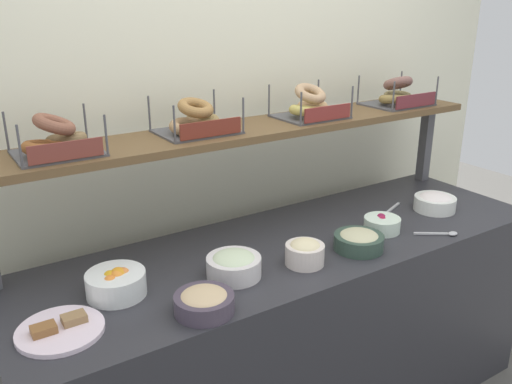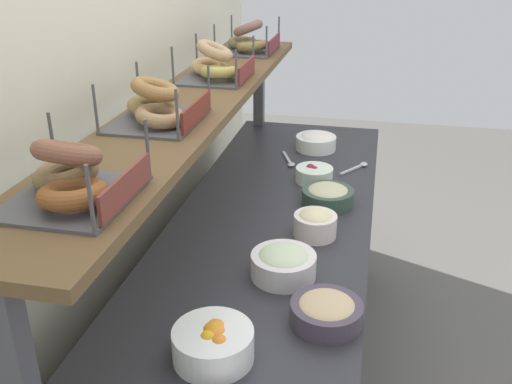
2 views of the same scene
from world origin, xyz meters
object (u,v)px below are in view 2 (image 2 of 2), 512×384
object	(u,v)px
bowl_fruit_salad	(215,343)
bagel_basket_cinnamon_raisin	(72,178)
bowl_potato_salad	(315,223)
bowl_hummus	(326,311)
bagel_basket_poppy	(249,41)
bagel_basket_sesame	(216,66)
serving_spoon_by_edge	(358,167)
bowl_tuna_salad	(328,195)
bowl_beet_salad	(314,174)
serving_spoon_near_plate	(289,161)
bowl_scallion_spread	(284,263)
bowl_cream_cheese	(316,141)
bagel_basket_everything	(157,107)

from	to	relation	value
bowl_fruit_salad	bagel_basket_cinnamon_raisin	xyz separation A→B (m)	(-0.07, 0.27, 0.43)
bowl_fruit_salad	bowl_potato_salad	bearing A→B (deg)	-13.70
bowl_hummus	bagel_basket_poppy	world-z (taller)	bagel_basket_poppy
bagel_basket_sesame	serving_spoon_by_edge	bearing A→B (deg)	-61.82
bowl_tuna_salad	bowl_fruit_salad	bearing A→B (deg)	169.03
bowl_beet_salad	bowl_potato_salad	size ratio (longest dim) A/B	1.05
serving_spoon_by_edge	bagel_basket_poppy	world-z (taller)	bagel_basket_poppy
bagel_basket_cinnamon_raisin	bagel_basket_sesame	bearing A→B (deg)	0.13
bowl_potato_salad	serving_spoon_by_edge	xyz separation A→B (m)	(0.64, -0.11, -0.04)
bowl_hummus	serving_spoon_near_plate	bearing A→B (deg)	14.12
bowl_hummus	bagel_basket_sesame	bearing A→B (deg)	32.56
bowl_scallion_spread	serving_spoon_near_plate	world-z (taller)	bowl_scallion_spread
bagel_basket_sesame	bowl_scallion_spread	bearing A→B (deg)	-148.96
bowl_potato_salad	bowl_cream_cheese	bearing A→B (deg)	6.67
bowl_beet_salad	bagel_basket_sesame	world-z (taller)	bagel_basket_sesame
bowl_potato_salad	serving_spoon_near_plate	xyz separation A→B (m)	(0.64, 0.19, -0.04)
bowl_tuna_salad	serving_spoon_near_plate	world-z (taller)	bowl_tuna_salad
bowl_scallion_spread	bowl_cream_cheese	world-z (taller)	bowl_scallion_spread
bagel_basket_everything	bagel_basket_poppy	distance (m)	1.08
bowl_tuna_salad	bagel_basket_sesame	xyz separation A→B (m)	(0.09, 0.45, 0.44)
bowl_scallion_spread	bowl_hummus	world-z (taller)	bowl_scallion_spread
bowl_fruit_salad	bowl_cream_cheese	world-z (taller)	bowl_fruit_salad
bowl_tuna_salad	serving_spoon_near_plate	distance (m)	0.44
bowl_fruit_salad	bowl_cream_cheese	bearing A→B (deg)	-2.41
bagel_basket_everything	bowl_tuna_salad	bearing A→B (deg)	-45.98
serving_spoon_near_plate	bagel_basket_sesame	world-z (taller)	bagel_basket_sesame
bowl_scallion_spread	bowl_cream_cheese	size ratio (longest dim) A/B	1.03
bowl_scallion_spread	serving_spoon_by_edge	world-z (taller)	bowl_scallion_spread
bowl_tuna_salad	bowl_hummus	world-z (taller)	bowl_tuna_salad
bagel_basket_poppy	serving_spoon_by_edge	bearing A→B (deg)	-114.49
bowl_fruit_salad	serving_spoon_by_edge	bearing A→B (deg)	-11.81
bagel_basket_sesame	bowl_tuna_salad	bearing A→B (deg)	-101.95
bowl_potato_salad	bagel_basket_cinnamon_raisin	size ratio (longest dim) A/B	0.51
bowl_scallion_spread	bagel_basket_everything	world-z (taller)	bagel_basket_everything
bowl_beet_salad	bagel_basket_everything	distance (m)	0.88
bowl_hummus	bagel_basket_sesame	world-z (taller)	bagel_basket_sesame
bowl_fruit_salad	bowl_potato_salad	world-z (taller)	bowl_potato_salad
serving_spoon_by_edge	bowl_cream_cheese	bearing A→B (deg)	46.94
bowl_cream_cheese	bowl_tuna_salad	bearing A→B (deg)	-168.91
bowl_cream_cheese	bagel_basket_cinnamon_raisin	bearing A→B (deg)	168.02
bowl_cream_cheese	bowl_potato_salad	distance (m)	0.84
bowl_cream_cheese	bagel_basket_sesame	distance (m)	0.73
serving_spoon_by_edge	bowl_hummus	bearing A→B (deg)	178.69
bowl_tuna_salad	bowl_hummus	bearing A→B (deg)	-174.46
bowl_scallion_spread	bowl_potato_salad	distance (m)	0.27
bagel_basket_sesame	bowl_beet_salad	bearing A→B (deg)	-73.82
bowl_cream_cheese	bagel_basket_everything	size ratio (longest dim) A/B	0.63
bowl_potato_salad	bowl_hummus	xyz separation A→B (m)	(-0.46, -0.09, -0.01)
bowl_tuna_salad	bagel_basket_poppy	bearing A→B (deg)	35.21
bowl_beet_salad	bagel_basket_cinnamon_raisin	size ratio (longest dim) A/B	0.53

